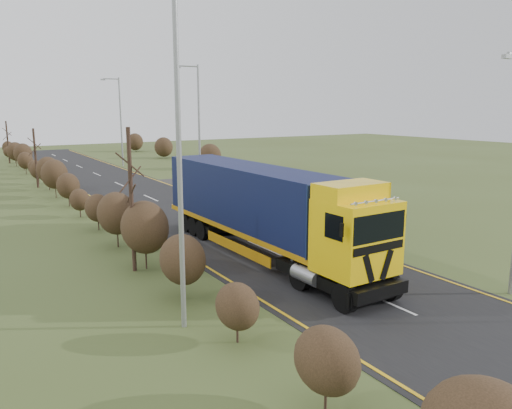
{
  "coord_description": "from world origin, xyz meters",
  "views": [
    {
      "loc": [
        -12.72,
        -15.94,
        6.85
      ],
      "look_at": [
        -0.18,
        4.44,
        2.15
      ],
      "focal_mm": 35.0,
      "sensor_mm": 36.0,
      "label": 1
    }
  ],
  "objects_px": {
    "car_red_hatchback": "(265,191)",
    "car_blue_sedan": "(219,180)",
    "speed_sign": "(241,183)",
    "lorry": "(262,206)"
  },
  "relations": [
    {
      "from": "lorry",
      "to": "car_blue_sedan",
      "type": "relative_size",
      "value": 4.07
    },
    {
      "from": "car_red_hatchback",
      "to": "speed_sign",
      "type": "bearing_deg",
      "value": -44.96
    },
    {
      "from": "lorry",
      "to": "car_red_hatchback",
      "type": "relative_size",
      "value": 3.45
    },
    {
      "from": "lorry",
      "to": "speed_sign",
      "type": "xyz_separation_m",
      "value": [
        5.97,
        12.29,
        -0.98
      ]
    },
    {
      "from": "car_red_hatchback",
      "to": "speed_sign",
      "type": "distance_m",
      "value": 1.91
    },
    {
      "from": "car_red_hatchback",
      "to": "car_blue_sedan",
      "type": "bearing_deg",
      "value": -113.3
    },
    {
      "from": "car_red_hatchback",
      "to": "car_blue_sedan",
      "type": "relative_size",
      "value": 1.18
    },
    {
      "from": "car_blue_sedan",
      "to": "speed_sign",
      "type": "relative_size",
      "value": 1.81
    },
    {
      "from": "lorry",
      "to": "car_blue_sedan",
      "type": "bearing_deg",
      "value": 67.01
    },
    {
      "from": "car_blue_sedan",
      "to": "speed_sign",
      "type": "xyz_separation_m",
      "value": [
        -1.84,
        -7.08,
        0.81
      ]
    }
  ]
}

